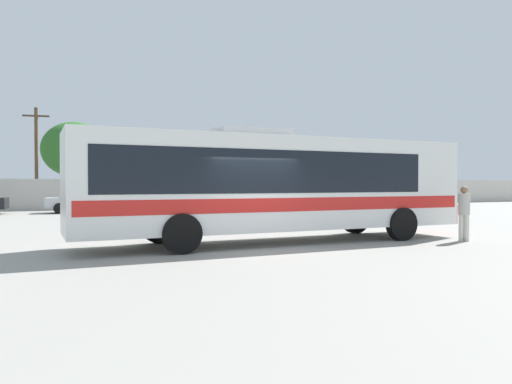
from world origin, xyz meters
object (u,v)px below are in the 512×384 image
attendant_by_bus_door (464,210)px  parked_car_third_red (181,199)px  parked_car_second_silver (84,200)px  roadside_tree_midleft (75,149)px  coach_bus_white_red (273,183)px  roadside_tree_midright (173,152)px  utility_pole_near (36,156)px

attendant_by_bus_door → parked_car_third_red: 21.26m
parked_car_second_silver → roadside_tree_midleft: roadside_tree_midleft is taller
attendant_by_bus_door → parked_car_third_red: attendant_by_bus_door is taller
attendant_by_bus_door → roadside_tree_midleft: roadside_tree_midleft is taller
coach_bus_white_red → roadside_tree_midleft: bearing=99.6°
parked_car_third_red → roadside_tree_midright: (1.08, 7.09, 3.64)m
parked_car_second_silver → utility_pole_near: utility_pole_near is taller
attendant_by_bus_door → parked_car_second_silver: bearing=116.2°
coach_bus_white_red → parked_car_third_red: size_ratio=2.99×
parked_car_second_silver → roadside_tree_midright: 11.03m
coach_bus_white_red → parked_car_second_silver: bearing=103.6°
attendant_by_bus_door → roadside_tree_midright: size_ratio=0.29×
attendant_by_bus_door → utility_pole_near: size_ratio=0.24×
parked_car_second_silver → roadside_tree_midright: bearing=45.5°
roadside_tree_midleft → roadside_tree_midright: 7.68m
utility_pole_near → roadside_tree_midleft: 3.96m
attendant_by_bus_door → roadside_tree_midleft: 31.62m
utility_pole_near → attendant_by_bus_door: bearing=-64.1°
coach_bus_white_red → attendant_by_bus_door: 6.05m
utility_pole_near → roadside_tree_midright: (10.20, 1.11, 0.61)m
roadside_tree_midright → parked_car_second_silver: bearing=-134.5°
roadside_tree_midright → parked_car_third_red: bearing=-98.7°
parked_car_second_silver → utility_pole_near: (-2.90, 6.32, 3.04)m
coach_bus_white_red → roadside_tree_midright: roadside_tree_midright is taller
coach_bus_white_red → roadside_tree_midleft: size_ratio=1.85×
parked_car_second_silver → roadside_tree_midright: size_ratio=0.75×
parked_car_second_silver → roadside_tree_midleft: size_ratio=0.66×
parked_car_second_silver → parked_car_third_red: bearing=3.0°
parked_car_second_silver → roadside_tree_midleft: bearing=91.2°
coach_bus_white_red → parked_car_second_silver: (-4.49, 18.59, -1.06)m
parked_car_second_silver → roadside_tree_midright: roadside_tree_midright is taller
coach_bus_white_red → roadside_tree_midleft: 28.22m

